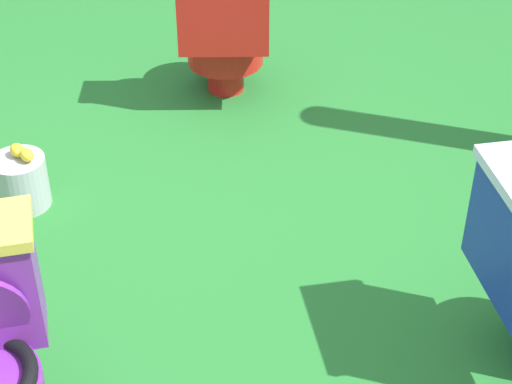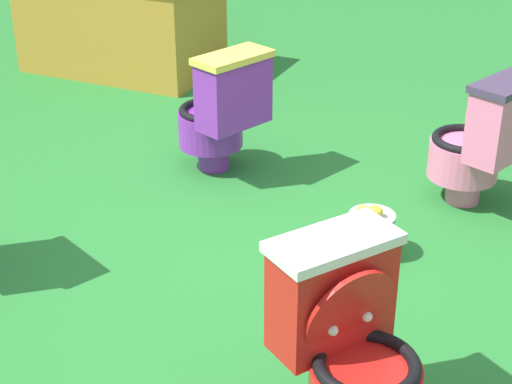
{
  "view_description": "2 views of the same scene",
  "coord_description": "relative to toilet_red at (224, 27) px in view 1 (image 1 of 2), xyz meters",
  "views": [
    {
      "loc": [
        -2.32,
        1.24,
        2.22
      ],
      "look_at": [
        -0.24,
        -0.2,
        0.34
      ],
      "focal_mm": 62.18,
      "sensor_mm": 36.0,
      "label": 1
    },
    {
      "loc": [
        1.46,
        -2.9,
        2.04
      ],
      "look_at": [
        0.21,
        -0.08,
        0.46
      ],
      "focal_mm": 57.19,
      "sensor_mm": 36.0,
      "label": 2
    }
  ],
  "objects": [
    {
      "name": "ground",
      "position": [
        -0.87,
        0.8,
        -0.37
      ],
      "size": [
        14.0,
        14.0,
        0.0
      ],
      "primitive_type": "plane",
      "color": "#26752D"
    },
    {
      "name": "lemon_bucket",
      "position": [
        -0.26,
        1.16,
        -0.26
      ],
      "size": [
        0.22,
        0.22,
        0.28
      ],
      "color": "#B7B7BF",
      "rests_on": "ground"
    },
    {
      "name": "toilet_red",
      "position": [
        0.0,
        0.0,
        0.0
      ],
      "size": [
        0.63,
        0.61,
        0.73
      ],
      "rotation": [
        0.0,
        0.0,
        4.12
      ],
      "color": "red",
      "rests_on": "ground"
    }
  ]
}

